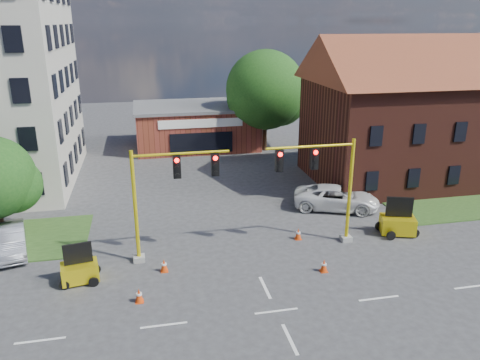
{
  "coord_description": "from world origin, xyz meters",
  "views": [
    {
      "loc": [
        -5.27,
        -17.24,
        12.34
      ],
      "look_at": [
        0.42,
        10.0,
        2.86
      ],
      "focal_mm": 35.0,
      "sensor_mm": 36.0,
      "label": 1
    }
  ],
  "objects_px": {
    "signal_mast_west": "(166,191)",
    "trailer_west": "(80,270)",
    "trailer_east": "(398,223)",
    "pickup_white": "(336,198)",
    "signal_mast_east": "(323,180)"
  },
  "relations": [
    {
      "from": "signal_mast_west",
      "to": "trailer_west",
      "type": "relative_size",
      "value": 3.1
    },
    {
      "from": "pickup_white",
      "to": "trailer_west",
      "type": "bearing_deg",
      "value": 133.38
    },
    {
      "from": "signal_mast_east",
      "to": "trailer_east",
      "type": "xyz_separation_m",
      "value": [
        5.07,
        0.26,
        -3.21
      ]
    },
    {
      "from": "trailer_west",
      "to": "pickup_white",
      "type": "height_order",
      "value": "trailer_west"
    },
    {
      "from": "trailer_west",
      "to": "signal_mast_east",
      "type": "bearing_deg",
      "value": -2.87
    },
    {
      "from": "signal_mast_east",
      "to": "trailer_east",
      "type": "height_order",
      "value": "signal_mast_east"
    },
    {
      "from": "signal_mast_east",
      "to": "trailer_west",
      "type": "bearing_deg",
      "value": -173.33
    },
    {
      "from": "trailer_east",
      "to": "pickup_white",
      "type": "height_order",
      "value": "trailer_east"
    },
    {
      "from": "signal_mast_west",
      "to": "trailer_west",
      "type": "height_order",
      "value": "signal_mast_west"
    },
    {
      "from": "trailer_west",
      "to": "pickup_white",
      "type": "distance_m",
      "value": 17.48
    },
    {
      "from": "signal_mast_west",
      "to": "trailer_west",
      "type": "distance_m",
      "value": 5.8
    },
    {
      "from": "trailer_east",
      "to": "pickup_white",
      "type": "bearing_deg",
      "value": 131.61
    },
    {
      "from": "signal_mast_west",
      "to": "signal_mast_east",
      "type": "bearing_deg",
      "value": 0.0
    },
    {
      "from": "trailer_west",
      "to": "trailer_east",
      "type": "distance_m",
      "value": 18.38
    },
    {
      "from": "trailer_west",
      "to": "trailer_east",
      "type": "height_order",
      "value": "trailer_east"
    }
  ]
}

